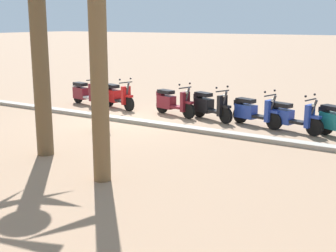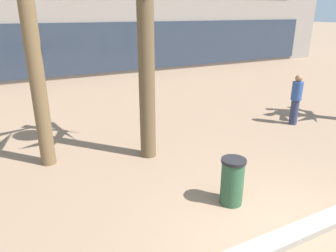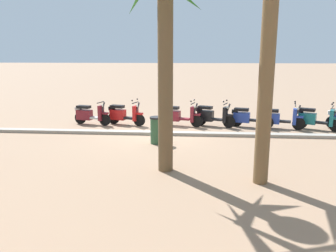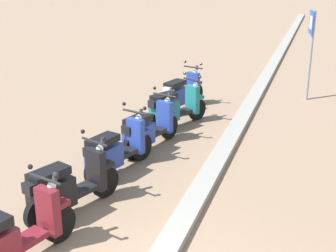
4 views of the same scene
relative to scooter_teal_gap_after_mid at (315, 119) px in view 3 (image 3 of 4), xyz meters
name	(u,v)px [view 3 (image 3 of 4)]	position (x,y,z in m)	size (l,w,h in m)	color
ground_plane	(156,134)	(6.46, 1.26, -0.46)	(200.00, 200.00, 0.00)	#93755B
curb_strip	(155,133)	(6.46, 1.41, -0.40)	(60.00, 0.36, 0.12)	gray
scooter_teal_gap_after_mid	(315,119)	(0.00, 0.00, 0.00)	(1.70, 0.96, 1.17)	black
scooter_blue_lead_nearest	(279,118)	(1.44, -0.09, -0.02)	(1.80, 0.75, 1.17)	black
scooter_blue_second_in_line	(248,117)	(2.65, -0.25, -0.02)	(1.77, 0.76, 1.17)	black
scooter_black_tail_end	(211,116)	(4.22, -0.33, 0.00)	(1.72, 0.85, 1.17)	black
scooter_maroon_far_back	(179,116)	(5.64, -0.30, -0.01)	(1.81, 0.76, 1.17)	black
scooter_red_last_in_row	(123,114)	(8.09, -0.33, 0.00)	(1.75, 0.78, 1.17)	black
scooter_maroon_mid_front	(90,114)	(9.59, -0.26, -0.01)	(1.73, 0.71, 1.04)	black
palm_tree_near_sign	(165,11)	(5.71, 5.47, 3.66)	(2.40, 2.45, 5.59)	brown
litter_bin	(157,130)	(6.25, 2.72, 0.02)	(0.48, 0.48, 0.95)	#2D5638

